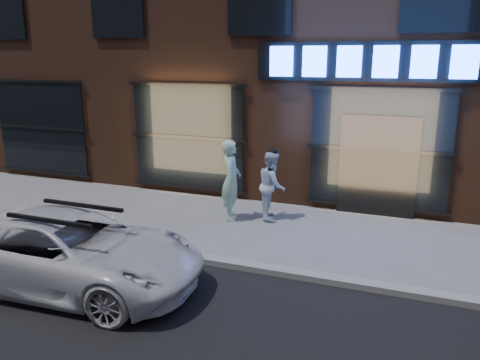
# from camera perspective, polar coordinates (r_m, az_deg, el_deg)

# --- Properties ---
(ground) EXTENTS (90.00, 90.00, 0.00)m
(ground) POSITION_cam_1_polar(r_m,az_deg,el_deg) (8.21, 13.58, -12.50)
(ground) COLOR slate
(ground) RESTS_ON ground
(curb) EXTENTS (60.00, 0.25, 0.12)m
(curb) POSITION_cam_1_polar(r_m,az_deg,el_deg) (8.19, 13.61, -12.13)
(curb) COLOR gray
(curb) RESTS_ON ground
(storefront_building) EXTENTS (30.20, 8.28, 10.30)m
(storefront_building) POSITION_cam_1_polar(r_m,az_deg,el_deg) (15.36, 18.86, 19.45)
(storefront_building) COLOR #54301E
(storefront_building) RESTS_ON ground
(man_bowtie) EXTENTS (0.62, 0.78, 1.88)m
(man_bowtie) POSITION_cam_1_polar(r_m,az_deg,el_deg) (10.84, -1.08, 0.00)
(man_bowtie) COLOR #C2FFE6
(man_bowtie) RESTS_ON ground
(man_cap) EXTENTS (0.83, 0.94, 1.61)m
(man_cap) POSITION_cam_1_polar(r_m,az_deg,el_deg) (10.94, 3.92, -0.63)
(man_cap) COLOR white
(man_cap) RESTS_ON ground
(white_suv) EXTENTS (4.57, 2.32, 1.24)m
(white_suv) POSITION_cam_1_polar(r_m,az_deg,el_deg) (8.26, -20.03, -8.14)
(white_suv) COLOR silver
(white_suv) RESTS_ON ground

